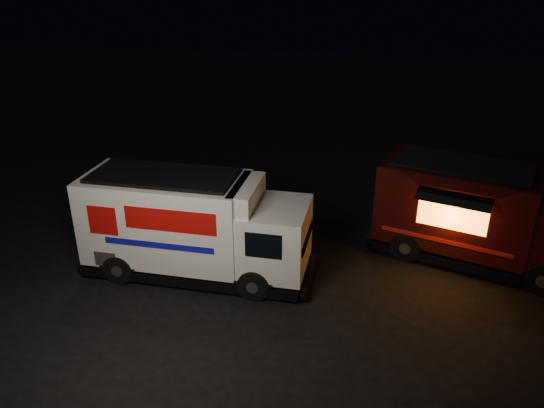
{
  "coord_description": "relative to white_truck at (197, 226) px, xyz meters",
  "views": [
    {
      "loc": [
        3.98,
        -11.59,
        8.02
      ],
      "look_at": [
        1.56,
        2.0,
        1.67
      ],
      "focal_mm": 35.0,
      "sensor_mm": 36.0,
      "label": 1
    }
  ],
  "objects": [
    {
      "name": "red_truck",
      "position": [
        7.86,
        2.05,
        -0.01
      ],
      "size": [
        6.6,
        4.13,
        2.89
      ],
      "primitive_type": null,
      "rotation": [
        0.0,
        0.0,
        -0.32
      ],
      "color": "black",
      "rests_on": "ground"
    },
    {
      "name": "ground",
      "position": [
        0.29,
        -0.71,
        -1.45
      ],
      "size": [
        80.0,
        80.0,
        0.0
      ],
      "primitive_type": "plane",
      "color": "black",
      "rests_on": "ground"
    },
    {
      "name": "white_truck",
      "position": [
        0.0,
        0.0,
        0.0
      ],
      "size": [
        6.47,
        2.41,
        2.9
      ],
      "primitive_type": null,
      "rotation": [
        0.0,
        0.0,
        -0.04
      ],
      "color": "white",
      "rests_on": "ground"
    }
  ]
}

